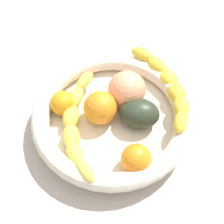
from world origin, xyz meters
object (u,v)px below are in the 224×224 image
Objects in this scene: orange_mid_left at (100,108)px; banana_draped_left at (168,86)px; orange_front at (136,159)px; avocado_dark at (139,113)px; banana_draped_right at (75,124)px; peach_blush at (127,90)px; orange_mid_right at (63,103)px; fruit_bowl at (112,118)px.

banana_draped_left is at bearing 79.14° from orange_mid_left.
orange_front is at bearing -56.80° from banana_draped_left.
avocado_dark is (5.08, 5.90, -0.53)cm from orange_mid_left.
banana_draped_left is 21.00cm from banana_draped_right.
orange_mid_right is at bearing -112.38° from peach_blush.
banana_draped_left is at bearing 123.20° from orange_front.
orange_mid_right is (-5.55, -5.54, -0.80)cm from orange_mid_left.
banana_draped_left is 15.22cm from orange_mid_left.
avocado_dark reaches higher than banana_draped_right.
banana_draped_left is 8.90cm from peach_blush.
banana_draped_left is 4.63× the size of orange_mid_right.
orange_front reaches higher than banana_draped_right.
banana_draped_right is 5.93cm from orange_mid_left.
orange_mid_right is (-7.49, -7.06, 1.66)cm from fruit_bowl.
peach_blush is (-13.40, 7.13, 1.04)cm from orange_front.
fruit_bowl is 7.78cm from banana_draped_right.
orange_front is 10.03cm from avocado_dark.
banana_draped_left is 3.06× the size of peach_blush.
fruit_bowl is 13.62cm from banana_draped_left.
orange_front is at bearing 15.58° from orange_mid_right.
peach_blush is (-5.58, 0.85, 1.06)cm from avocado_dark.
banana_draped_left reaches higher than fruit_bowl.
orange_front is at bearing -28.03° from peach_blush.
avocado_dark is 1.04× the size of peach_blush.
orange_front reaches higher than fruit_bowl.
peach_blush is (-3.36, -8.20, 0.83)cm from banana_draped_left.
orange_mid_right is at bearing 176.62° from banana_draped_right.
orange_mid_right is 0.64× the size of avocado_dark.
avocado_dark reaches higher than orange_mid_right.
peach_blush reaches higher than avocado_dark.
orange_mid_left is 6.78cm from peach_blush.
orange_mid_left is at bearing -130.76° from avocado_dark.
orange_front is at bearing -9.91° from fruit_bowl.
orange_mid_left is at bearing 44.91° from orange_mid_right.
orange_front reaches higher than orange_mid_right.
avocado_dark is at bearing 49.24° from orange_mid_left.
orange_mid_right reaches higher than fruit_bowl.
orange_front is at bearing 23.23° from banana_draped_right.
orange_mid_right is at bearing -112.35° from banana_draped_left.
orange_mid_right is (-5.69, 0.34, 0.05)cm from banana_draped_right.
orange_mid_right is 13.34cm from peach_blush.
fruit_bowl is at bearing 43.32° from orange_mid_right.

